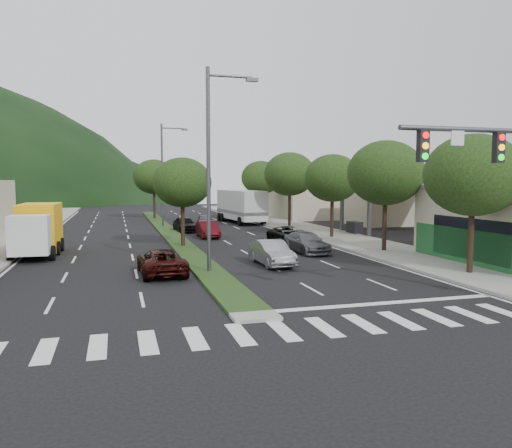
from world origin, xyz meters
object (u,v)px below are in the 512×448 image
object	(u,v)px
tree_med_near	(182,183)
car_queue_f	(235,215)
motorhome	(241,206)
suv_maroon	(161,262)
tree_r_c	(332,178)
streetlight_near	(213,160)
sedan_silver	(272,253)
box_truck	(38,231)
tree_r_e	(261,178)
tree_med_far	(154,177)
tree_r_d	(290,174)
car_queue_a	(185,224)
tree_r_a	(473,175)
car_queue_c	(208,229)
streetlight_mid	(164,170)
car_queue_b	(306,242)
car_queue_e	(205,220)
traffic_signal	(510,178)
car_queue_d	(289,235)
tree_r_b	(386,173)

from	to	relation	value
tree_med_near	car_queue_f	xyz separation A→B (m)	(8.68, 21.21, -3.74)
motorhome	car_queue_f	bearing A→B (deg)	82.33
suv_maroon	motorhome	distance (m)	29.77
tree_r_c	streetlight_near	bearing A→B (deg)	-134.51
sedan_silver	box_truck	world-z (taller)	box_truck
sedan_silver	box_truck	distance (m)	14.65
tree_r_e	tree_med_far	size ratio (longest dim) A/B	0.97
tree_r_d	tree_med_near	size ratio (longest dim) A/B	1.19
car_queue_a	tree_r_c	bearing A→B (deg)	-43.44
tree_r_a	tree_r_d	xyz separation A→B (m)	(0.00, 26.00, 0.36)
tree_r_c	streetlight_near	size ratio (longest dim) A/B	0.65
tree_r_e	car_queue_c	size ratio (longest dim) A/B	1.67
streetlight_mid	car_queue_c	distance (m)	11.14
car_queue_b	tree_r_d	bearing A→B (deg)	69.77
car_queue_a	tree_med_far	bearing A→B (deg)	90.39
car_queue_e	streetlight_near	bearing A→B (deg)	-93.92
traffic_signal	streetlight_mid	distance (m)	35.66
tree_r_e	tree_med_near	size ratio (longest dim) A/B	1.11
car_queue_a	traffic_signal	bearing A→B (deg)	-80.92
car_queue_b	car_queue_f	bearing A→B (deg)	82.52
streetlight_mid	car_queue_c	world-z (taller)	streetlight_mid
tree_r_a	car_queue_a	distance (m)	26.80
car_queue_f	car_queue_a	bearing A→B (deg)	-119.92
tree_med_far	car_queue_d	xyz separation A→B (m)	(7.81, -25.69, -4.41)
traffic_signal	tree_med_near	world-z (taller)	traffic_signal
tree_r_b	car_queue_d	bearing A→B (deg)	123.56
tree_r_c	streetlight_mid	size ratio (longest dim) A/B	0.65
sedan_silver	car_queue_b	bearing A→B (deg)	45.36
car_queue_b	car_queue_d	xyz separation A→B (m)	(0.59, 5.00, -0.05)
traffic_signal	tree_r_d	size ratio (longest dim) A/B	0.98
tree_r_b	tree_med_far	distance (m)	34.18
car_queue_b	car_queue_e	world-z (taller)	car_queue_b
tree_med_near	motorhome	size ratio (longest dim) A/B	0.64
car_queue_a	suv_maroon	bearing A→B (deg)	-105.83
car_queue_f	motorhome	size ratio (longest dim) A/B	0.51
tree_r_c	tree_r_d	distance (m)	10.01
car_queue_c	car_queue_f	world-z (taller)	car_queue_f
tree_r_b	motorhome	size ratio (longest dim) A/B	0.74
car_queue_d	tree_med_far	bearing A→B (deg)	99.84
tree_r_d	car_queue_f	distance (m)	10.77
tree_r_b	car_queue_a	bearing A→B (deg)	122.77
car_queue_d	motorhome	xyz separation A→B (m)	(0.75, 17.64, 1.28)
streetlight_mid	tree_med_far	bearing A→B (deg)	91.07
car_queue_f	box_truck	bearing A→B (deg)	-124.63
car_queue_c	motorhome	bearing A→B (deg)	64.53
streetlight_near	car_queue_b	xyz separation A→B (m)	(7.02, 5.31, -4.94)
tree_r_a	traffic_signal	bearing A→B (deg)	-118.20
streetlight_mid	suv_maroon	bearing A→B (deg)	-95.80
tree_med_near	box_truck	size ratio (longest dim) A/B	0.94
car_queue_e	car_queue_f	world-z (taller)	car_queue_f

